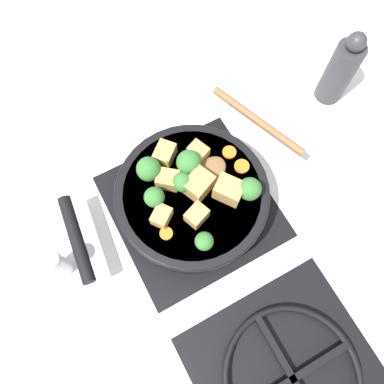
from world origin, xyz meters
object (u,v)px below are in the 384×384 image
(wooden_spoon, at_px, (237,143))
(pepper_mill, at_px, (340,71))
(salt_shaker, at_px, (58,264))
(skillet_pan, at_px, (191,197))

(wooden_spoon, xyz_separation_m, pepper_mill, (-0.28, -0.05, -0.01))
(pepper_mill, relative_size, salt_shaker, 2.14)
(skillet_pan, height_order, salt_shaker, salt_shaker)
(pepper_mill, xyz_separation_m, salt_shaker, (0.68, 0.08, -0.04))
(skillet_pan, xyz_separation_m, salt_shaker, (0.27, -0.01, -0.02))
(pepper_mill, bearing_deg, wooden_spoon, 9.33)
(skillet_pan, relative_size, pepper_mill, 2.10)
(wooden_spoon, xyz_separation_m, salt_shaker, (0.40, 0.04, -0.05))
(skillet_pan, bearing_deg, wooden_spoon, -160.20)
(wooden_spoon, height_order, pepper_mill, pepper_mill)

